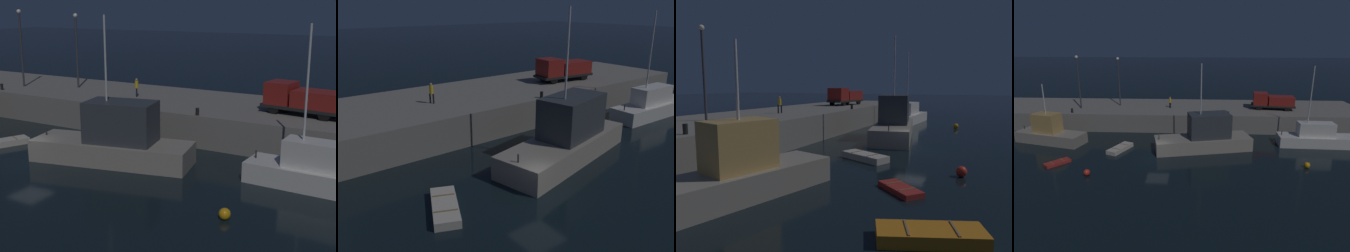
# 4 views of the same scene
# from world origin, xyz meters

# --- Properties ---
(ground_plane) EXTENTS (320.00, 320.00, 0.00)m
(ground_plane) POSITION_xyz_m (0.00, 0.00, 0.00)
(ground_plane) COLOR black
(pier_quay) EXTENTS (57.60, 10.84, 2.55)m
(pier_quay) POSITION_xyz_m (0.00, 14.25, 1.28)
(pier_quay) COLOR gray
(pier_quay) RESTS_ON ground
(fishing_trawler_red) EXTENTS (9.83, 2.91, 9.72)m
(fishing_trawler_red) POSITION_xyz_m (19.23, 4.86, 1.05)
(fishing_trawler_red) COLOR silver
(fishing_trawler_red) RESTS_ON ground
(fishing_boat_white) EXTENTS (11.75, 5.78, 10.10)m
(fishing_boat_white) POSITION_xyz_m (5.38, 3.00, 1.60)
(fishing_boat_white) COLOR gray
(fishing_boat_white) RESTS_ON ground
(dinghy_red_small) EXTENTS (2.63, 3.80, 0.50)m
(dinghy_red_small) POSITION_xyz_m (-4.67, 2.09, 0.23)
(dinghy_red_small) COLOR beige
(dinghy_red_small) RESTS_ON ground
(utility_truck) EXTENTS (6.43, 3.05, 2.40)m
(utility_truck) POSITION_xyz_m (15.47, 13.26, 3.81)
(utility_truck) COLOR black
(utility_truck) RESTS_ON pier_quay
(dockworker) EXTENTS (0.42, 0.42, 1.68)m
(dockworker) POSITION_xyz_m (0.33, 13.30, 3.51)
(dockworker) COLOR black
(dockworker) RESTS_ON pier_quay
(bollard_central) EXTENTS (0.28, 0.28, 0.55)m
(bollard_central) POSITION_xyz_m (8.64, 9.14, 2.83)
(bollard_central) COLOR black
(bollard_central) RESTS_ON pier_quay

